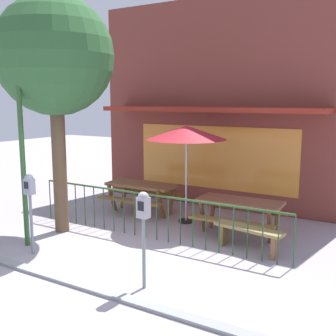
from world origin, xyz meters
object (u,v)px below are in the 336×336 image
Objects in this scene: picnic_table_left at (141,190)px; picnic_table_right at (240,208)px; street_tree at (55,58)px; parking_meter_near at (143,214)px; patio_umbrella at (186,133)px; street_lamp at (20,108)px; parking_meter_far at (30,193)px; patio_bench at (248,234)px.

picnic_table_left is 2.85m from picnic_table_right.
street_tree is (-3.50, -1.76, 3.16)m from picnic_table_right.
parking_meter_near is at bearing -55.10° from picnic_table_left.
street_tree reaches higher than patio_umbrella.
patio_umbrella is at bearing 56.38° from street_lamp.
street_lamp reaches higher than parking_meter_far.
street_lamp is at bearing 173.07° from parking_meter_near.
street_tree is at bearing 156.13° from parking_meter_near.
street_lamp reaches higher than patio_umbrella.
picnic_table_left is 3.49m from parking_meter_far.
street_lamp reaches higher than picnic_table_left.
parking_meter_far reaches higher than patio_bench.
street_tree is at bearing -135.94° from patio_umbrella.
patio_bench is at bearing 70.08° from parking_meter_near.
parking_meter_far is at bearing -67.96° from street_tree.
patio_bench is at bearing -28.72° from patio_umbrella.
patio_bench is 0.34× the size of street_lamp.
patio_umbrella is 0.54× the size of street_lamp.
patio_bench is at bearing -58.78° from picnic_table_right.
parking_meter_near reaches higher than picnic_table_left.
parking_meter_near is 1.00× the size of parking_meter_far.
patio_umbrella is at bearing -6.23° from picnic_table_left.
picnic_table_left is 1.20× the size of parking_meter_far.
patio_bench is at bearing 13.23° from street_tree.
patio_umbrella is at bearing 64.81° from parking_meter_far.
parking_meter_far is at bearing -134.43° from picnic_table_right.
parking_meter_near is at bearing -96.36° from picnic_table_right.
picnic_table_left is 0.80× the size of patio_umbrella.
parking_meter_far is at bearing 177.64° from parking_meter_near.
parking_meter_near is 4.31m from street_tree.
street_tree is 1.44m from street_lamp.
parking_meter_far is (-2.98, -3.04, 0.58)m from picnic_table_right.
picnic_table_right is at bearing 26.63° from street_tree.
patio_umbrella is at bearing 170.43° from picnic_table_right.
parking_meter_far reaches higher than parking_meter_near.
picnic_table_left is at bearing 78.93° from street_lamp.
picnic_table_right is 4.30m from parking_meter_far.
patio_bench is 0.28× the size of street_tree.
parking_meter_far is 0.36× the size of street_lamp.
street_lamp is (-0.62, -3.17, 2.14)m from picnic_table_left.
parking_meter_near reaches higher than picnic_table_right.
parking_meter_far is 1.65m from street_lamp.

